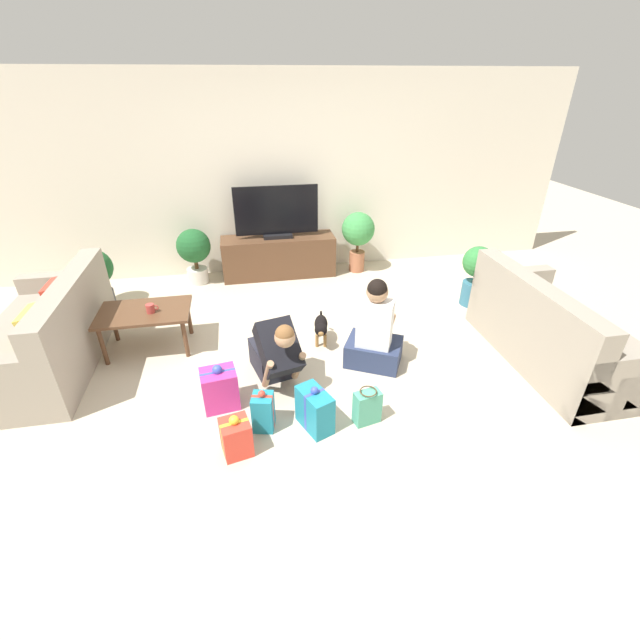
% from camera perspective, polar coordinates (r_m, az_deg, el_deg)
% --- Properties ---
extents(ground_plane, '(16.00, 16.00, 0.00)m').
position_cam_1_polar(ground_plane, '(4.19, -2.01, -6.63)').
color(ground_plane, beige).
extents(wall_back, '(8.40, 0.06, 2.60)m').
position_cam_1_polar(wall_back, '(6.10, -6.25, 18.40)').
color(wall_back, silver).
rests_on(wall_back, ground_plane).
extents(sofa_left, '(0.89, 1.81, 0.86)m').
position_cam_1_polar(sofa_left, '(4.85, -32.53, -2.00)').
color(sofa_left, gray).
rests_on(sofa_left, ground_plane).
extents(sofa_right, '(0.89, 1.81, 0.86)m').
position_cam_1_polar(sofa_right, '(4.74, 28.54, -1.54)').
color(sofa_right, gray).
rests_on(sofa_right, ground_plane).
extents(coffee_table, '(0.89, 0.58, 0.44)m').
position_cam_1_polar(coffee_table, '(4.65, -22.33, 0.58)').
color(coffee_table, brown).
rests_on(coffee_table, ground_plane).
extents(tv_console, '(1.55, 0.45, 0.56)m').
position_cam_1_polar(tv_console, '(6.10, -5.53, 8.45)').
color(tv_console, brown).
rests_on(tv_console, ground_plane).
extents(tv, '(1.12, 0.20, 0.69)m').
position_cam_1_polar(tv, '(5.92, -5.81, 13.77)').
color(tv, black).
rests_on(tv, tv_console).
extents(potted_plant_corner_right, '(0.37, 0.37, 0.75)m').
position_cam_1_polar(potted_plant_corner_right, '(5.51, 20.14, 6.05)').
color(potted_plant_corner_right, '#336B84').
rests_on(potted_plant_corner_right, ground_plane).
extents(potted_plant_corner_left, '(0.43, 0.43, 0.71)m').
position_cam_1_polar(potted_plant_corner_left, '(5.82, -27.74, 5.55)').
color(potted_plant_corner_left, '#4C4C51').
rests_on(potted_plant_corner_left, ground_plane).
extents(potted_plant_back_right, '(0.46, 0.46, 0.86)m').
position_cam_1_polar(potted_plant_back_right, '(6.15, 5.09, 11.46)').
color(potted_plant_back_right, '#A36042').
rests_on(potted_plant_back_right, ground_plane).
extents(potted_plant_back_left, '(0.45, 0.45, 0.75)m').
position_cam_1_polar(potted_plant_back_left, '(6.01, -16.43, 8.88)').
color(potted_plant_back_left, beige).
rests_on(potted_plant_back_left, ground_plane).
extents(person_kneeling, '(0.49, 0.80, 0.74)m').
position_cam_1_polar(person_kneeling, '(3.89, -6.00, -4.28)').
color(person_kneeling, '#23232D').
rests_on(person_kneeling, ground_plane).
extents(person_sitting, '(0.65, 0.61, 0.92)m').
position_cam_1_polar(person_sitting, '(4.12, 7.29, -1.89)').
color(person_sitting, '#283351').
rests_on(person_sitting, ground_plane).
extents(dog, '(0.19, 0.47, 0.32)m').
position_cam_1_polar(dog, '(4.45, 0.13, -0.84)').
color(dog, black).
rests_on(dog, ground_plane).
extents(gift_box_a, '(0.20, 0.20, 0.37)m').
position_cam_1_polar(gift_box_a, '(3.50, -7.58, -12.02)').
color(gift_box_a, teal).
rests_on(gift_box_a, ground_plane).
extents(gift_box_b, '(0.32, 0.28, 0.42)m').
position_cam_1_polar(gift_box_b, '(3.76, -13.21, -8.88)').
color(gift_box_b, '#CC3389').
rests_on(gift_box_b, ground_plane).
extents(gift_box_c, '(0.29, 0.37, 0.40)m').
position_cam_1_polar(gift_box_c, '(3.47, -0.72, -11.87)').
color(gift_box_c, teal).
rests_on(gift_box_c, ground_plane).
extents(gift_box_d, '(0.25, 0.25, 0.35)m').
position_cam_1_polar(gift_box_d, '(3.35, -11.12, -15.05)').
color(gift_box_d, red).
rests_on(gift_box_d, ground_plane).
extents(gift_bag_a, '(0.23, 0.17, 0.32)m').
position_cam_1_polar(gift_bag_a, '(3.55, 6.31, -11.45)').
color(gift_bag_a, '#4CA384').
rests_on(gift_bag_a, ground_plane).
extents(mug, '(0.12, 0.08, 0.09)m').
position_cam_1_polar(mug, '(4.54, -21.65, 1.44)').
color(mug, '#B23D38').
rests_on(mug, coffee_table).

